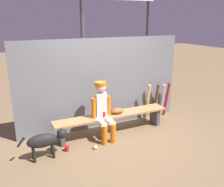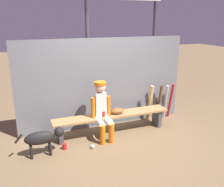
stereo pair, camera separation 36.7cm
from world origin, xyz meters
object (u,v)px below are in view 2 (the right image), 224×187
baseball (93,146)px  baseball_glove (117,111)px  bat_wood_natural (149,103)px  bat_aluminum_red (170,101)px  cup_on_ground (65,146)px  dugout_bench (112,118)px  dog (43,138)px  bat_wood_tan (151,103)px  scoreboard (125,3)px  cup_on_bench (103,114)px  bat_wood_dark (159,102)px  bat_aluminum_silver (165,102)px  player_seated (102,109)px

baseball → baseball_glove: bearing=34.5°
bat_wood_natural → bat_aluminum_red: size_ratio=1.06×
cup_on_ground → dugout_bench: bearing=16.6°
dog → dugout_bench: bearing=15.0°
bat_wood_tan → scoreboard: bearing=98.5°
cup_on_bench → dugout_bench: bearing=11.4°
baseball_glove → bat_wood_natural: (0.91, 0.28, -0.04)m
bat_wood_dark → bat_aluminum_red: bearing=-8.5°
baseball_glove → bat_aluminum_silver: size_ratio=0.33×
bat_aluminum_silver → cup_on_ground: bearing=-166.5°
baseball → scoreboard: 3.68m
cup_on_ground → bat_aluminum_silver: bearing=13.5°
baseball → dog: bearing=174.0°
dugout_bench → bat_wood_natural: bat_wood_natural is taller
player_seated → bat_aluminum_red: (1.88, 0.42, -0.19)m
scoreboard → bat_wood_tan: bearing=-81.5°
scoreboard → baseball_glove: bearing=-118.3°
player_seated → cup_on_ground: (-0.82, -0.21, -0.56)m
bat_aluminum_red → cup_on_bench: bat_aluminum_red is taller
bat_wood_dark → scoreboard: bearing=107.9°
bat_aluminum_red → baseball: bat_aluminum_red is taller
baseball_glove → bat_aluminum_red: (1.51, 0.31, -0.06)m
bat_wood_natural → scoreboard: (-0.08, 1.28, 2.25)m
bat_wood_dark → player_seated: bearing=-164.0°
bat_wood_dark → baseball: (-1.92, -0.83, -0.39)m
cup_on_bench → cup_on_ground: bearing=-162.2°
dugout_bench → dog: 1.49m
bat_wood_dark → cup_on_bench: (-1.55, -0.39, 0.05)m
bat_aluminum_red → dog: bat_aluminum_red is taller
baseball_glove → baseball: bearing=-145.5°
bat_wood_natural → bat_wood_dark: size_ratio=1.06×
bat_aluminum_red → scoreboard: bearing=118.4°
cup_on_ground → scoreboard: (2.02, 1.88, 2.64)m
bat_wood_dark → bat_aluminum_red: size_ratio=0.99×
player_seated → baseball: bearing=-131.0°
bat_aluminum_silver → baseball: 2.22m
bat_aluminum_silver → cup_on_ground: 2.64m
baseball_glove → dugout_bench: bearing=180.0°
cup_on_ground → cup_on_bench: cup_on_bench is taller
player_seated → cup_on_bench: bearing=56.2°
cup_on_bench → baseball: bearing=-130.0°
bat_wood_dark → cup_on_bench: bat_wood_dark is taller
bat_aluminum_silver → baseball_glove: bearing=-167.9°
player_seated → baseball: (-0.32, -0.37, -0.58)m
cup_on_bench → baseball_glove: bearing=7.2°
dugout_bench → player_seated: (-0.25, -0.11, 0.28)m
bat_aluminum_silver → scoreboard: size_ratio=0.22×
bat_wood_dark → bat_wood_tan: bearing=174.0°
bat_aluminum_red → bat_aluminum_silver: bearing=-173.7°
baseball → bat_wood_dark: bearing=23.3°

